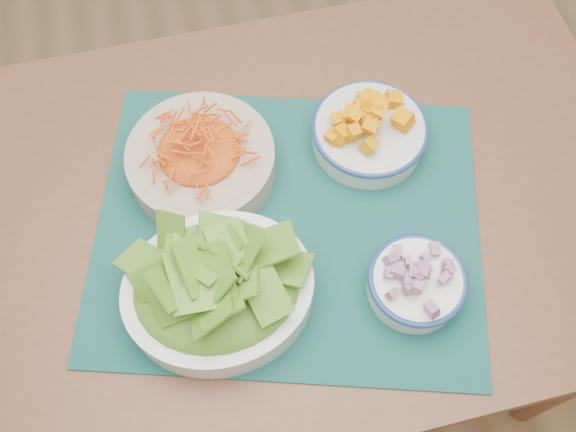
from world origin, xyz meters
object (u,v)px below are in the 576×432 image
(carrot_bowl, at_px, (200,156))
(squash_bowl, at_px, (370,127))
(lettuce_bowl, at_px, (217,285))
(table, at_px, (295,229))
(placemat, at_px, (288,225))
(onion_bowl, at_px, (417,282))

(carrot_bowl, xyz_separation_m, squash_bowl, (0.27, -0.01, 0.00))
(squash_bowl, distance_m, lettuce_bowl, 0.35)
(table, height_order, carrot_bowl, carrot_bowl)
(placemat, height_order, squash_bowl, squash_bowl)
(carrot_bowl, bearing_deg, table, -31.97)
(lettuce_bowl, distance_m, onion_bowl, 0.28)
(carrot_bowl, xyz_separation_m, onion_bowl, (0.26, -0.27, -0.01))
(carrot_bowl, bearing_deg, placemat, -48.54)
(squash_bowl, height_order, lettuce_bowl, lettuce_bowl)
(placemat, height_order, onion_bowl, onion_bowl)
(onion_bowl, bearing_deg, lettuce_bowl, 170.24)
(lettuce_bowl, xyz_separation_m, onion_bowl, (0.27, -0.05, -0.02))
(carrot_bowl, distance_m, onion_bowl, 0.37)
(squash_bowl, xyz_separation_m, onion_bowl, (-0.01, -0.26, -0.01))
(carrot_bowl, relative_size, onion_bowl, 1.99)
(onion_bowl, bearing_deg, squash_bowl, 88.82)
(table, distance_m, placemat, 0.12)
(table, relative_size, onion_bowl, 7.70)
(table, height_order, squash_bowl, squash_bowl)
(placemat, height_order, lettuce_bowl, lettuce_bowl)
(table, distance_m, carrot_bowl, 0.22)
(onion_bowl, bearing_deg, carrot_bowl, 134.62)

